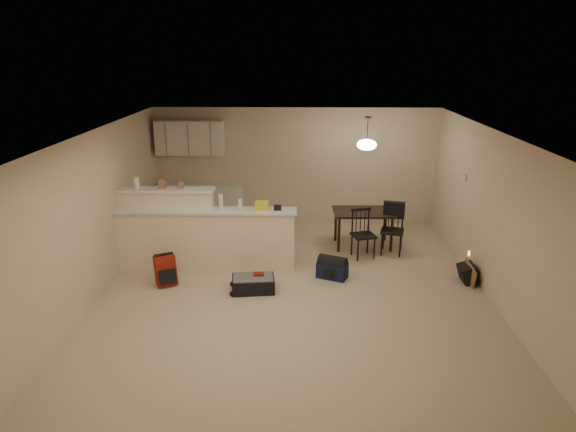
{
  "coord_description": "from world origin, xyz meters",
  "views": [
    {
      "loc": [
        0.08,
        -7.25,
        3.63
      ],
      "look_at": [
        -0.1,
        0.7,
        1.05
      ],
      "focal_mm": 32.0,
      "sensor_mm": 36.0,
      "label": 1
    }
  ],
  "objects_px": {
    "dining_chair_far": "(392,230)",
    "red_backpack": "(165,270)",
    "navy_duffel": "(332,270)",
    "black_daypack": "(468,274)",
    "suitcase": "(253,284)",
    "dining_table": "(363,215)",
    "dining_chair_near": "(363,234)",
    "pendant_lamp": "(367,144)"
  },
  "relations": [
    {
      "from": "dining_table",
      "to": "pendant_lamp",
      "type": "distance_m",
      "value": 1.37
    },
    {
      "from": "red_backpack",
      "to": "dining_chair_near",
      "type": "bearing_deg",
      "value": -6.88
    },
    {
      "from": "dining_chair_far",
      "to": "red_backpack",
      "type": "relative_size",
      "value": 1.93
    },
    {
      "from": "black_daypack",
      "to": "navy_duffel",
      "type": "bearing_deg",
      "value": 86.36
    },
    {
      "from": "suitcase",
      "to": "black_daypack",
      "type": "bearing_deg",
      "value": -0.13
    },
    {
      "from": "red_backpack",
      "to": "black_daypack",
      "type": "relative_size",
      "value": 1.42
    },
    {
      "from": "red_backpack",
      "to": "navy_duffel",
      "type": "relative_size",
      "value": 0.99
    },
    {
      "from": "dining_table",
      "to": "dining_chair_near",
      "type": "relative_size",
      "value": 1.3
    },
    {
      "from": "navy_duffel",
      "to": "dining_chair_far",
      "type": "bearing_deg",
      "value": 67.11
    },
    {
      "from": "suitcase",
      "to": "pendant_lamp",
      "type": "bearing_deg",
      "value": 39.13
    },
    {
      "from": "navy_duffel",
      "to": "suitcase",
      "type": "bearing_deg",
      "value": -134.57
    },
    {
      "from": "black_daypack",
      "to": "suitcase",
      "type": "bearing_deg",
      "value": 95.94
    },
    {
      "from": "dining_chair_near",
      "to": "dining_chair_far",
      "type": "distance_m",
      "value": 0.59
    },
    {
      "from": "pendant_lamp",
      "to": "dining_chair_near",
      "type": "relative_size",
      "value": 0.69
    },
    {
      "from": "red_backpack",
      "to": "black_daypack",
      "type": "distance_m",
      "value": 4.92
    },
    {
      "from": "dining_table",
      "to": "suitcase",
      "type": "height_order",
      "value": "dining_table"
    },
    {
      "from": "dining_chair_near",
      "to": "dining_chair_far",
      "type": "relative_size",
      "value": 0.96
    },
    {
      "from": "red_backpack",
      "to": "black_daypack",
      "type": "height_order",
      "value": "red_backpack"
    },
    {
      "from": "red_backpack",
      "to": "navy_duffel",
      "type": "bearing_deg",
      "value": -20.51
    },
    {
      "from": "dining_chair_near",
      "to": "suitcase",
      "type": "relative_size",
      "value": 1.36
    },
    {
      "from": "pendant_lamp",
      "to": "black_daypack",
      "type": "bearing_deg",
      "value": -46.07
    },
    {
      "from": "dining_chair_far",
      "to": "red_backpack",
      "type": "xyz_separation_m",
      "value": [
        -3.88,
        -1.43,
        -0.23
      ]
    },
    {
      "from": "dining_chair_near",
      "to": "navy_duffel",
      "type": "bearing_deg",
      "value": -140.38
    },
    {
      "from": "dining_table",
      "to": "dining_chair_near",
      "type": "bearing_deg",
      "value": -97.75
    },
    {
      "from": "dining_chair_near",
      "to": "red_backpack",
      "type": "xyz_separation_m",
      "value": [
        -3.32,
        -1.23,
        -0.21
      ]
    },
    {
      "from": "red_backpack",
      "to": "pendant_lamp",
      "type": "bearing_deg",
      "value": 0.79
    },
    {
      "from": "dining_table",
      "to": "navy_duffel",
      "type": "xyz_separation_m",
      "value": [
        -0.67,
        -1.48,
        -0.49
      ]
    },
    {
      "from": "dining_table",
      "to": "navy_duffel",
      "type": "relative_size",
      "value": 2.38
    },
    {
      "from": "red_backpack",
      "to": "black_daypack",
      "type": "xyz_separation_m",
      "value": [
        4.92,
        0.19,
        -0.09
      ]
    },
    {
      "from": "dining_table",
      "to": "pendant_lamp",
      "type": "bearing_deg",
      "value": -2.01
    },
    {
      "from": "suitcase",
      "to": "red_backpack",
      "type": "bearing_deg",
      "value": 165.52
    },
    {
      "from": "dining_table",
      "to": "dining_chair_far",
      "type": "bearing_deg",
      "value": -38.04
    },
    {
      "from": "red_backpack",
      "to": "navy_duffel",
      "type": "distance_m",
      "value": 2.73
    },
    {
      "from": "dining_chair_far",
      "to": "suitcase",
      "type": "height_order",
      "value": "dining_chair_far"
    },
    {
      "from": "suitcase",
      "to": "dining_table",
      "type": "bearing_deg",
      "value": 39.13
    },
    {
      "from": "dining_chair_far",
      "to": "suitcase",
      "type": "bearing_deg",
      "value": -132.52
    },
    {
      "from": "black_daypack",
      "to": "dining_table",
      "type": "bearing_deg",
      "value": 43.44
    },
    {
      "from": "pendant_lamp",
      "to": "dining_chair_far",
      "type": "distance_m",
      "value": 1.64
    },
    {
      "from": "black_daypack",
      "to": "dining_chair_far",
      "type": "bearing_deg",
      "value": 39.64
    },
    {
      "from": "dining_chair_far",
      "to": "red_backpack",
      "type": "distance_m",
      "value": 4.14
    },
    {
      "from": "navy_duffel",
      "to": "black_daypack",
      "type": "height_order",
      "value": "black_daypack"
    },
    {
      "from": "dining_chair_near",
      "to": "navy_duffel",
      "type": "xyz_separation_m",
      "value": [
        -0.61,
        -0.91,
        -0.32
      ]
    }
  ]
}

